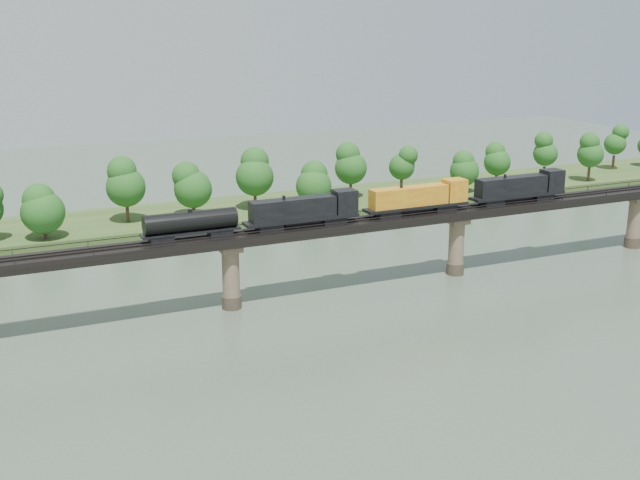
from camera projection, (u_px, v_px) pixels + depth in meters
name	position (u px, v px, depth m)	size (l,w,h in m)	color
ground	(311.00, 390.00, 94.99)	(400.00, 400.00, 0.00)	#3A493A
far_bank	(150.00, 220.00, 169.34)	(300.00, 24.00, 1.60)	#2F481C
bridge	(231.00, 274.00, 119.82)	(236.00, 30.00, 11.50)	#473A2D
bridge_superstructure	(230.00, 233.00, 118.10)	(220.00, 4.90, 0.75)	black
far_treeline	(112.00, 191.00, 159.98)	(289.06, 17.54, 13.60)	#382619
freight_train	(381.00, 203.00, 127.50)	(74.35, 2.90, 5.12)	black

